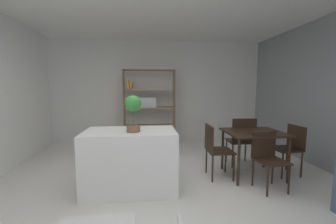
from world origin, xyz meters
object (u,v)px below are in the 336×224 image
open_bookshelf (147,107)px  dining_chair_far (242,137)px  dining_table (254,137)px  kitchen_island (131,160)px  dining_chair_window_side (290,145)px  dining_chair_near (267,155)px  potted_plant_on_island (133,109)px  dining_chair_island_side (214,146)px

open_bookshelf → dining_chair_far: open_bookshelf is taller
open_bookshelf → dining_table: bearing=-51.9°
kitchen_island → dining_table: (2.06, 0.28, 0.24)m
dining_chair_window_side → dining_chair_near: bearing=-61.0°
potted_plant_on_island → open_bookshelf: open_bookshelf is taller
dining_table → dining_chair_island_side: size_ratio=1.05×
dining_chair_island_side → dining_chair_window_side: (1.37, 0.00, -0.02)m
kitchen_island → dining_table: 2.09m
dining_chair_island_side → dining_table: bearing=-88.9°
potted_plant_on_island → dining_table: 2.11m
kitchen_island → dining_chair_island_side: size_ratio=1.48×
potted_plant_on_island → dining_chair_island_side: (1.32, 0.37, -0.68)m
open_bookshelf → dining_chair_island_side: size_ratio=2.22×
kitchen_island → potted_plant_on_island: size_ratio=2.56×
kitchen_island → potted_plant_on_island: 0.78m
open_bookshelf → dining_chair_window_side: bearing=-42.7°
open_bookshelf → dining_table: 2.93m
kitchen_island → dining_chair_near: size_ratio=1.57×
dining_chair_window_side → dining_chair_far: bearing=-124.9°
dining_chair_near → dining_chair_far: bearing=84.0°
dining_chair_near → dining_chair_far: size_ratio=0.89×
open_bookshelf → dining_chair_far: 2.63m
kitchen_island → potted_plant_on_island: potted_plant_on_island is taller
open_bookshelf → dining_table: (1.80, -2.29, -0.33)m
open_bookshelf → dining_chair_island_side: (1.11, -2.29, -0.48)m
kitchen_island → potted_plant_on_island: (0.05, -0.09, 0.77)m
potted_plant_on_island → open_bookshelf: bearing=85.4°
potted_plant_on_island → dining_chair_island_side: potted_plant_on_island is taller
dining_chair_near → dining_chair_window_side: dining_chair_window_side is taller
dining_chair_near → dining_chair_window_side: bearing=26.7°
dining_chair_near → dining_chair_far: dining_chair_far is taller
dining_chair_near → dining_chair_far: (0.00, 0.86, 0.06)m
open_bookshelf → dining_chair_far: bearing=-46.2°
open_bookshelf → dining_chair_near: (1.79, -2.73, -0.51)m
potted_plant_on_island → open_bookshelf: (0.21, 2.67, -0.20)m
dining_table → dining_chair_window_side: bearing=0.5°
open_bookshelf → dining_chair_window_side: (2.48, -2.29, -0.49)m
dining_chair_far → potted_plant_on_island: bearing=24.7°
dining_chair_window_side → dining_chair_island_side: bearing=-93.4°
dining_chair_far → dining_chair_island_side: (-0.68, -0.42, -0.03)m
dining_chair_island_side → dining_chair_near: bearing=-121.6°
potted_plant_on_island → dining_chair_far: size_ratio=0.54×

